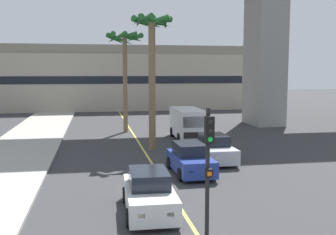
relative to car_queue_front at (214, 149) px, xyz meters
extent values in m
cube|color=#DBCC4C|center=(-3.64, 5.02, -0.72)|extent=(0.14, 56.00, 0.01)
cube|color=gray|center=(9.67, 15.34, 7.25)|extent=(2.80, 4.40, 15.94)
cube|color=#BCB29E|center=(-3.64, 34.99, 3.04)|extent=(37.61, 8.00, 7.52)
cube|color=gray|center=(-3.64, 34.99, 7.40)|extent=(36.86, 7.20, 1.20)
cube|color=black|center=(-3.64, 30.97, 3.42)|extent=(33.85, 0.04, 1.00)
cube|color=#B7BABF|center=(0.00, -0.03, -0.14)|extent=(1.75, 4.12, 0.80)
cube|color=black|center=(0.00, 0.12, 0.54)|extent=(1.42, 2.07, 0.60)
cube|color=#F2EDCC|center=(0.44, -2.05, -0.09)|extent=(0.24, 0.08, 0.14)
cube|color=#F2EDCC|center=(-0.49, -2.04, -0.09)|extent=(0.24, 0.08, 0.14)
cylinder|color=black|center=(0.79, -1.31, -0.40)|extent=(0.23, 0.64, 0.64)
cylinder|color=black|center=(-0.82, -1.29, -0.40)|extent=(0.23, 0.64, 0.64)
cylinder|color=black|center=(0.82, 1.23, -0.40)|extent=(0.23, 0.64, 0.64)
cylinder|color=black|center=(-0.79, 1.25, -0.40)|extent=(0.23, 0.64, 0.64)
cube|color=navy|center=(-2.05, -2.53, -0.14)|extent=(1.79, 4.14, 0.80)
cube|color=black|center=(-2.05, -2.38, 0.54)|extent=(1.44, 2.08, 0.60)
cube|color=#F2EDCC|center=(-1.54, -4.53, -0.09)|extent=(0.24, 0.09, 0.14)
cube|color=#F2EDCC|center=(-2.47, -4.55, -0.09)|extent=(0.24, 0.09, 0.14)
cylinder|color=black|center=(-1.21, -3.79, -0.40)|extent=(0.23, 0.64, 0.64)
cylinder|color=black|center=(-2.83, -3.82, -0.40)|extent=(0.23, 0.64, 0.64)
cylinder|color=black|center=(-1.27, -1.25, -0.40)|extent=(0.23, 0.64, 0.64)
cylinder|color=black|center=(-2.88, -1.28, -0.40)|extent=(0.23, 0.64, 0.64)
cube|color=white|center=(-4.88, -7.91, -0.14)|extent=(1.81, 4.14, 0.80)
cube|color=black|center=(-4.88, -7.76, 0.54)|extent=(1.45, 2.09, 0.60)
cube|color=#F2EDCC|center=(-4.47, -9.93, -0.09)|extent=(0.24, 0.09, 0.14)
cube|color=#F2EDCC|center=(-5.40, -9.90, -0.09)|extent=(0.24, 0.09, 0.14)
cylinder|color=black|center=(-4.11, -9.20, -0.40)|extent=(0.24, 0.65, 0.64)
cylinder|color=black|center=(-5.72, -9.15, -0.40)|extent=(0.24, 0.65, 0.64)
cylinder|color=black|center=(-4.04, -6.66, -0.40)|extent=(0.24, 0.65, 0.64)
cylinder|color=black|center=(-5.65, -6.61, -0.40)|extent=(0.24, 0.65, 0.64)
cube|color=white|center=(0.23, 7.78, 0.59)|extent=(2.10, 5.24, 2.10)
cube|color=black|center=(0.18, 5.22, 0.94)|extent=(1.80, 0.12, 0.80)
cube|color=black|center=(0.18, 5.16, 0.01)|extent=(1.70, 0.09, 0.44)
cylinder|color=black|center=(1.15, 6.20, -0.34)|extent=(0.27, 0.76, 0.76)
cylinder|color=black|center=(-0.75, 6.24, -0.34)|extent=(0.27, 0.76, 0.76)
cylinder|color=black|center=(1.21, 9.32, -0.34)|extent=(0.27, 0.76, 0.76)
cylinder|color=black|center=(-0.69, 9.36, -0.34)|extent=(0.27, 0.76, 0.76)
cylinder|color=black|center=(-3.73, -11.62, 1.38)|extent=(0.12, 0.12, 4.20)
cube|color=black|center=(-3.73, -11.76, 2.88)|extent=(0.24, 0.20, 0.76)
sphere|color=black|center=(-3.73, -11.86, 3.12)|extent=(0.14, 0.14, 0.14)
sphere|color=black|center=(-3.73, -11.86, 2.88)|extent=(0.14, 0.14, 0.14)
sphere|color=#19D83F|center=(-3.73, -11.86, 2.64)|extent=(0.14, 0.14, 0.14)
cube|color=black|center=(-3.73, -11.74, 1.68)|extent=(0.20, 0.16, 0.24)
cube|color=orange|center=(-3.73, -11.82, 1.68)|extent=(0.12, 0.03, 0.12)
cylinder|color=brown|center=(-3.05, 4.16, 3.51)|extent=(0.45, 0.45, 8.45)
sphere|color=#236028|center=(-3.05, 4.16, 7.88)|extent=(0.60, 0.60, 0.60)
cone|color=#236028|center=(-2.20, 4.12, 7.51)|extent=(0.53, 1.75, 1.08)
cone|color=#236028|center=(-2.48, 4.79, 7.65)|extent=(1.60, 1.50, 0.88)
cone|color=#236028|center=(-3.09, 5.01, 7.65)|extent=(1.77, 0.54, 0.88)
cone|color=#236028|center=(-3.63, 4.78, 7.68)|extent=(1.57, 1.52, 0.82)
cone|color=#236028|center=(-3.89, 4.10, 7.66)|extent=(0.58, 1.78, 0.86)
cone|color=#236028|center=(-3.71, 3.63, 7.70)|extent=(1.44, 1.64, 0.79)
cone|color=#236028|center=(-2.92, 3.33, 7.68)|extent=(1.79, 0.69, 0.82)
cone|color=#236028|center=(-2.46, 3.55, 7.70)|extent=(1.57, 1.52, 0.79)
cylinder|color=brown|center=(-4.17, 12.62, 3.35)|extent=(0.38, 0.38, 8.15)
sphere|color=#236028|center=(-4.17, 12.62, 7.58)|extent=(0.60, 0.60, 0.60)
cone|color=#236028|center=(-3.13, 12.73, 7.39)|extent=(0.66, 2.16, 0.79)
cone|color=#236028|center=(-3.33, 13.25, 7.30)|extent=(1.62, 1.97, 0.95)
cone|color=#236028|center=(-4.32, 13.65, 7.21)|extent=(2.15, 0.74, 1.11)
cone|color=#236028|center=(-4.85, 13.41, 7.22)|extent=(1.88, 1.72, 1.08)
cone|color=#236028|center=(-5.21, 12.60, 7.32)|extent=(0.50, 2.14, 0.93)
cone|color=#236028|center=(-4.88, 11.87, 7.25)|extent=(1.85, 1.77, 1.04)
cone|color=#236028|center=(-4.24, 11.59, 7.39)|extent=(2.15, 0.59, 0.80)
cone|color=#236028|center=(-3.41, 11.92, 7.26)|extent=(1.76, 1.85, 1.03)
camera|label=1|loc=(-6.80, -22.29, 4.45)|focal=43.37mm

